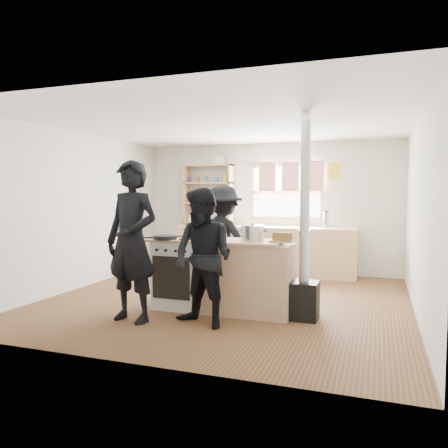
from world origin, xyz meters
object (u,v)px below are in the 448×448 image
Objects in this scene: person_near_left at (132,241)px; skillet_greens at (165,237)px; person_far at (223,240)px; thermos at (326,220)px; flue_heater at (304,265)px; person_near_right at (203,258)px; roast_tray at (211,237)px; stockpot_counter at (253,233)px; stockpot_stove at (193,231)px; bread_board at (282,238)px; cooking_island at (223,275)px.

skillet_greens is at bearing 84.27° from person_near_left.
person_far is (0.57, 1.64, -0.14)m from person_near_left.
person_far is at bearing -124.06° from thermos.
thermos is 0.70× the size of skillet_greens.
flue_heater is 1.63m from person_far.
person_near_left is 0.90m from person_near_right.
roast_tray is 1.23m from flue_heater.
stockpot_counter is 1.49m from person_near_left.
skillet_greens is 2.02× the size of stockpot_stove.
person_near_left is at bearing -157.06° from person_near_right.
thermos is 2.97m from stockpot_stove.
stockpot_counter is at bearing 40.35° from person_near_left.
stockpot_counter reaches higher than bread_board.
person_far reaches higher than stockpot_counter.
stockpot_stove is 1.05m from person_near_left.
bread_board is at bearing 6.66° from skillet_greens.
roast_tray is at bearing 53.50° from person_near_left.
person_near_right is (0.02, -0.71, 0.33)m from cooking_island.
person_near_right reaches higher than stockpot_stove.
person_near_right is at bearing 13.92° from person_near_left.
roast_tray reaches higher than skillet_greens.
flue_heater is 1.30× the size of person_near_left.
flue_heater is (0.65, -0.02, -0.37)m from stockpot_counter.
thermos reaches higher than cooking_island.
flue_heater reaches higher than thermos.
cooking_island is 0.53m from roast_tray.
thermos is at bearing 77.95° from stockpot_counter.
stockpot_counter is (0.91, -0.21, 0.02)m from stockpot_stove.
cooking_island is at bearing 16.64° from skillet_greens.
roast_tray is 0.23× the size of person_near_right.
skillet_greens is 0.59m from person_near_left.
skillet_greens is 1.52m from bread_board.
person_near_left is at bearing -158.55° from flue_heater.
stockpot_counter is 0.12× the size of flue_heater.
flue_heater is at bearing -2.01° from stockpot_counter.
thermos is 1.42× the size of stockpot_stove.
stockpot_counter is (-0.59, -2.78, -0.02)m from thermos.
person_near_left is (-0.36, -0.99, -0.05)m from stockpot_stove.
skillet_greens is 1.30× the size of bread_board.
skillet_greens is 0.22× the size of person_near_left.
person_near_left reaches higher than person_far.
stockpot_stove is (-0.37, 0.27, 0.03)m from roast_tray.
person_far is (-0.32, 1.56, 0.03)m from person_near_right.
skillet_greens is at bearing -119.88° from thermos.
skillet_greens is at bearing 164.14° from person_near_right.
person_far reaches higher than bread_board.
roast_tray is at bearing -178.43° from bread_board.
thermos is 0.18× the size of person_far.
person_far is at bearing 72.24° from stockpot_stove.
bread_board is at bearing -177.94° from flue_heater.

